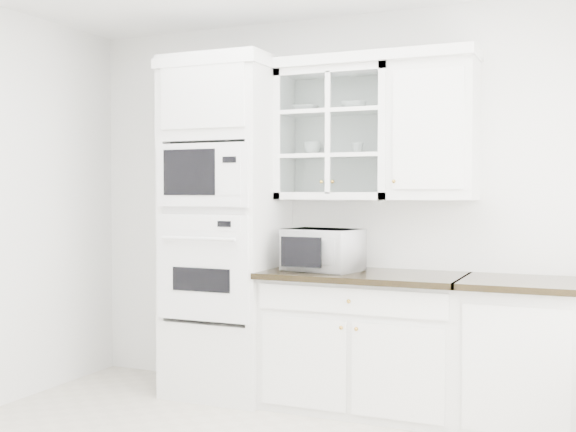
% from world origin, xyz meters
% --- Properties ---
extents(room_shell, '(4.00, 3.50, 2.70)m').
position_xyz_m(room_shell, '(0.00, 0.43, 1.78)').
color(room_shell, white).
rests_on(room_shell, ground).
extents(oven_column, '(0.76, 0.68, 2.40)m').
position_xyz_m(oven_column, '(-0.75, 1.42, 1.20)').
color(oven_column, white).
rests_on(oven_column, ground).
extents(base_cabinet_run, '(1.32, 0.67, 0.92)m').
position_xyz_m(base_cabinet_run, '(0.28, 1.45, 0.46)').
color(base_cabinet_run, white).
rests_on(base_cabinet_run, ground).
extents(extra_base_cabinet, '(0.72, 0.67, 0.92)m').
position_xyz_m(extra_base_cabinet, '(1.28, 1.45, 0.46)').
color(extra_base_cabinet, white).
rests_on(extra_base_cabinet, ground).
extents(upper_cabinet_glass, '(0.80, 0.33, 0.90)m').
position_xyz_m(upper_cabinet_glass, '(0.03, 1.58, 1.85)').
color(upper_cabinet_glass, white).
rests_on(upper_cabinet_glass, room_shell).
extents(upper_cabinet_solid, '(0.55, 0.33, 0.90)m').
position_xyz_m(upper_cabinet_solid, '(0.71, 1.58, 1.85)').
color(upper_cabinet_solid, white).
rests_on(upper_cabinet_solid, room_shell).
extents(crown_molding, '(2.14, 0.38, 0.07)m').
position_xyz_m(crown_molding, '(-0.07, 1.56, 2.33)').
color(crown_molding, white).
rests_on(crown_molding, room_shell).
extents(countertop_microwave, '(0.55, 0.49, 0.28)m').
position_xyz_m(countertop_microwave, '(-0.00, 1.44, 1.06)').
color(countertop_microwave, white).
rests_on(countertop_microwave, base_cabinet_run).
extents(bowl_a, '(0.21, 0.21, 0.05)m').
position_xyz_m(bowl_a, '(-0.20, 1.57, 2.03)').
color(bowl_a, white).
rests_on(bowl_a, upper_cabinet_glass).
extents(bowl_b, '(0.18, 0.18, 0.05)m').
position_xyz_m(bowl_b, '(0.16, 1.57, 2.04)').
color(bowl_b, white).
rests_on(bowl_b, upper_cabinet_glass).
extents(cup_a, '(0.13, 0.13, 0.09)m').
position_xyz_m(cup_a, '(-0.15, 1.59, 1.76)').
color(cup_a, white).
rests_on(cup_a, upper_cabinet_glass).
extents(cup_b, '(0.11, 0.11, 0.08)m').
position_xyz_m(cup_b, '(0.18, 1.59, 1.75)').
color(cup_b, white).
rests_on(cup_b, upper_cabinet_glass).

